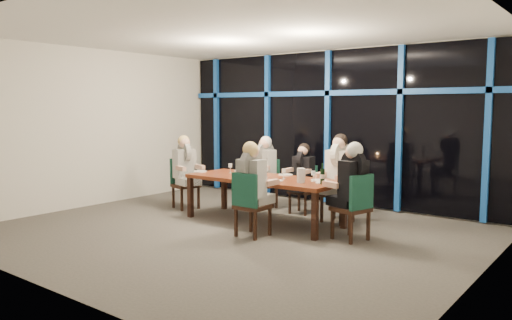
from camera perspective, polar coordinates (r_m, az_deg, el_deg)
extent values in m
plane|color=#56524C|center=(7.66, -2.76, -8.21)|extent=(7.00, 7.00, 0.00)
cube|color=silver|center=(9.91, 8.51, 3.74)|extent=(7.00, 0.04, 3.00)
cube|color=silver|center=(5.51, -23.48, 1.55)|extent=(7.00, 0.04, 3.00)
cube|color=silver|center=(10.06, -18.22, 3.54)|extent=(0.04, 6.00, 3.00)
cube|color=silver|center=(5.82, 24.46, 1.72)|extent=(0.04, 6.00, 3.00)
cube|color=white|center=(7.51, -2.88, 14.57)|extent=(7.00, 6.00, 0.04)
cube|color=black|center=(9.86, 8.34, 3.73)|extent=(6.86, 0.04, 2.94)
cube|color=#154BA2|center=(11.52, -4.50, 4.09)|extent=(0.10, 0.10, 2.94)
cube|color=#154BA2|center=(10.60, 1.34, 3.95)|extent=(0.10, 0.10, 2.94)
cube|color=#154BA2|center=(9.82, 8.19, 3.72)|extent=(0.10, 0.10, 2.94)
cube|color=#154BA2|center=(9.19, 16.10, 3.40)|extent=(0.10, 0.10, 2.94)
cube|color=#154BA2|center=(8.77, 24.96, 2.96)|extent=(0.10, 0.10, 2.94)
cube|color=#154BA2|center=(9.81, 8.25, 7.57)|extent=(6.86, 0.10, 0.10)
cube|color=#FF2D14|center=(9.65, 15.06, 7.40)|extent=(0.60, 0.05, 0.35)
cube|color=brown|center=(8.14, 0.86, -2.19)|extent=(2.60, 1.00, 0.06)
cube|color=black|center=(8.67, -7.50, -4.25)|extent=(0.08, 0.08, 0.69)
cube|color=black|center=(7.16, 6.75, -6.41)|extent=(0.08, 0.08, 0.69)
cube|color=black|center=(9.30, -3.66, -3.51)|extent=(0.08, 0.08, 0.69)
cube|color=black|center=(7.92, 10.03, -5.27)|extent=(0.08, 0.08, 0.69)
cube|color=black|center=(9.36, 0.87, -2.93)|extent=(0.50, 0.50, 0.06)
cube|color=#19503E|center=(9.45, 1.71, -1.27)|extent=(0.43, 0.12, 0.47)
cube|color=black|center=(9.41, -0.61, -4.29)|extent=(0.04, 0.04, 0.40)
cube|color=black|center=(9.16, 0.82, -4.57)|extent=(0.04, 0.04, 0.40)
cube|color=black|center=(9.64, 0.92, -4.04)|extent=(0.04, 0.04, 0.40)
cube|color=black|center=(9.39, 2.35, -4.31)|extent=(0.04, 0.04, 0.40)
cube|color=black|center=(8.92, 5.30, -3.60)|extent=(0.41, 0.41, 0.05)
cube|color=#19503E|center=(9.03, 5.88, -1.96)|extent=(0.40, 0.06, 0.44)
cube|color=black|center=(8.90, 3.89, -4.99)|extent=(0.04, 0.04, 0.37)
cube|color=black|center=(8.75, 5.66, -5.20)|extent=(0.04, 0.04, 0.37)
cube|color=black|center=(9.17, 4.94, -4.67)|extent=(0.04, 0.04, 0.37)
cube|color=black|center=(9.02, 6.67, -4.88)|extent=(0.04, 0.04, 0.37)
cube|color=black|center=(8.31, 9.31, -3.91)|extent=(0.49, 0.49, 0.06)
cube|color=#19503E|center=(8.44, 10.09, -1.88)|extent=(0.46, 0.08, 0.51)
cube|color=black|center=(8.30, 7.52, -5.62)|extent=(0.04, 0.04, 0.43)
cube|color=black|center=(8.10, 9.69, -5.94)|extent=(0.04, 0.04, 0.43)
cube|color=black|center=(8.60, 8.91, -5.23)|extent=(0.04, 0.04, 0.43)
cube|color=black|center=(8.41, 11.03, -5.52)|extent=(0.04, 0.04, 0.43)
cube|color=black|center=(9.41, -8.04, -2.91)|extent=(0.54, 0.54, 0.06)
cube|color=#19503E|center=(9.54, -8.59, -1.22)|extent=(0.17, 0.43, 0.48)
cube|color=black|center=(9.22, -8.48, -4.55)|extent=(0.05, 0.05, 0.40)
cube|color=black|center=(9.38, -6.59, -4.35)|extent=(0.05, 0.05, 0.40)
cube|color=black|center=(9.52, -9.42, -4.23)|extent=(0.05, 0.05, 0.40)
cube|color=black|center=(9.68, -7.58, -4.04)|extent=(0.05, 0.05, 0.40)
cube|color=black|center=(7.25, 10.76, -5.53)|extent=(0.55, 0.55, 0.06)
cube|color=#19503E|center=(7.07, 11.98, -3.65)|extent=(0.17, 0.44, 0.49)
cube|color=black|center=(7.54, 10.66, -6.92)|extent=(0.05, 0.05, 0.41)
cube|color=black|center=(7.29, 8.74, -7.33)|extent=(0.05, 0.05, 0.41)
cube|color=black|center=(7.31, 12.71, -7.37)|extent=(0.05, 0.05, 0.41)
cube|color=black|center=(7.05, 10.80, -7.82)|extent=(0.05, 0.05, 0.41)
cube|color=black|center=(7.32, -0.35, -5.33)|extent=(0.44, 0.44, 0.06)
cube|color=#19503E|center=(7.12, -1.33, -3.49)|extent=(0.44, 0.05, 0.49)
cube|color=black|center=(7.40, 1.58, -7.07)|extent=(0.04, 0.04, 0.41)
cube|color=black|center=(7.61, -0.58, -6.70)|extent=(0.04, 0.04, 0.41)
cube|color=black|center=(7.13, -0.11, -7.58)|extent=(0.04, 0.04, 0.41)
cube|color=black|center=(7.35, -2.30, -7.18)|extent=(0.04, 0.04, 0.41)
cube|color=black|center=(9.27, 0.36, -2.42)|extent=(0.41, 0.45, 0.13)
cube|color=black|center=(9.33, 1.05, -0.42)|extent=(0.41, 0.29, 0.53)
cylinder|color=black|center=(9.31, 1.05, 0.85)|extent=(0.16, 0.41, 0.40)
sphere|color=tan|center=(9.28, 0.96, 1.90)|extent=(0.20, 0.20, 0.20)
sphere|color=silver|center=(9.31, 1.14, 2.08)|extent=(0.22, 0.22, 0.22)
cube|color=tan|center=(9.32, -0.78, -0.72)|extent=(0.12, 0.29, 0.08)
cube|color=tan|center=(9.05, 0.82, -0.93)|extent=(0.12, 0.29, 0.08)
cube|color=black|center=(8.82, 4.96, -3.13)|extent=(0.33, 0.38, 0.12)
cube|color=black|center=(8.90, 5.44, -1.16)|extent=(0.36, 0.22, 0.49)
cylinder|color=black|center=(8.87, 5.45, 0.08)|extent=(0.10, 0.37, 0.37)
sphere|color=tan|center=(8.84, 5.41, 1.09)|extent=(0.18, 0.18, 0.18)
sphere|color=black|center=(8.87, 5.52, 1.28)|extent=(0.20, 0.20, 0.20)
cube|color=tan|center=(8.80, 3.76, -1.15)|extent=(0.08, 0.27, 0.07)
cube|color=tan|center=(8.62, 5.74, -1.32)|extent=(0.08, 0.27, 0.07)
cube|color=silver|center=(8.19, 8.86, -3.32)|extent=(0.40, 0.46, 0.14)
cube|color=silver|center=(8.28, 9.52, -0.87)|extent=(0.43, 0.27, 0.57)
cylinder|color=silver|center=(8.25, 9.54, 0.68)|extent=(0.13, 0.44, 0.43)
sphere|color=tan|center=(8.22, 9.49, 1.95)|extent=(0.22, 0.22, 0.22)
sphere|color=black|center=(8.26, 9.65, 2.18)|extent=(0.24, 0.24, 0.24)
cube|color=tan|center=(8.20, 7.38, -1.68)|extent=(0.10, 0.31, 0.08)
cube|color=tan|center=(7.98, 9.81, -1.93)|extent=(0.10, 0.31, 0.08)
cube|color=black|center=(9.29, -7.72, -2.41)|extent=(0.49, 0.45, 0.13)
cube|color=black|center=(9.39, -8.18, -0.38)|extent=(0.33, 0.44, 0.54)
cylinder|color=black|center=(9.37, -8.20, 0.90)|extent=(0.41, 0.21, 0.40)
sphere|color=tan|center=(9.34, -8.16, 1.95)|extent=(0.20, 0.20, 0.20)
sphere|color=tan|center=(9.37, -8.27, 2.14)|extent=(0.22, 0.22, 0.22)
cube|color=tan|center=(9.11, -8.59, -0.95)|extent=(0.30, 0.16, 0.08)
cube|color=tan|center=(9.28, -6.47, -0.79)|extent=(0.30, 0.16, 0.08)
cube|color=black|center=(7.31, 10.10, -4.64)|extent=(0.50, 0.46, 0.14)
cube|color=black|center=(7.15, 11.06, -2.25)|extent=(0.34, 0.44, 0.55)
cylinder|color=black|center=(7.12, 11.10, -0.52)|extent=(0.43, 0.21, 0.41)
sphere|color=tan|center=(7.12, 11.01, 0.92)|extent=(0.21, 0.21, 0.21)
sphere|color=silver|center=(7.09, 11.25, 1.13)|extent=(0.23, 0.23, 0.23)
cube|color=tan|center=(7.46, 10.74, -2.51)|extent=(0.31, 0.16, 0.08)
cube|color=tan|center=(7.18, 8.59, -2.80)|extent=(0.31, 0.16, 0.08)
cube|color=black|center=(7.39, 0.21, -4.44)|extent=(0.35, 0.41, 0.14)
cube|color=black|center=(7.22, -0.55, -2.10)|extent=(0.39, 0.24, 0.55)
cylinder|color=black|center=(7.19, -0.55, -0.39)|extent=(0.10, 0.41, 0.41)
sphere|color=tan|center=(7.19, -0.45, 1.02)|extent=(0.21, 0.21, 0.21)
sphere|color=tan|center=(7.16, -0.65, 1.23)|extent=(0.23, 0.23, 0.23)
cube|color=tan|center=(7.30, 1.81, -2.60)|extent=(0.08, 0.29, 0.08)
cube|color=tan|center=(7.53, -0.61, -2.32)|extent=(0.08, 0.29, 0.08)
cylinder|color=white|center=(8.94, -1.74, -1.21)|extent=(0.24, 0.24, 0.01)
cylinder|color=white|center=(8.39, 3.39, -1.69)|extent=(0.24, 0.24, 0.01)
cylinder|color=white|center=(7.80, 7.14, -2.32)|extent=(0.24, 0.24, 0.01)
cylinder|color=white|center=(8.86, -6.29, -1.32)|extent=(0.24, 0.24, 0.01)
cylinder|color=white|center=(7.58, 7.70, -2.57)|extent=(0.24, 0.24, 0.01)
cylinder|color=white|center=(7.71, 2.21, -2.37)|extent=(0.24, 0.24, 0.01)
cylinder|color=black|center=(7.46, 7.60, -1.88)|extent=(0.07, 0.07, 0.23)
cylinder|color=black|center=(7.44, 7.62, -0.68)|extent=(0.03, 0.03, 0.09)
cylinder|color=silver|center=(7.46, 7.60, -1.88)|extent=(0.07, 0.07, 0.06)
cylinder|color=silver|center=(7.56, 5.16, -1.77)|extent=(0.12, 0.12, 0.22)
cylinder|color=silver|center=(7.52, 5.60, -1.65)|extent=(0.02, 0.02, 0.16)
cylinder|color=#F79D4A|center=(7.94, -0.38, -2.07)|extent=(0.05, 0.05, 0.03)
cylinder|color=white|center=(8.35, -1.24, -1.75)|extent=(0.07, 0.07, 0.01)
cylinder|color=white|center=(8.35, -1.24, -1.39)|extent=(0.01, 0.01, 0.10)
cylinder|color=white|center=(8.34, -1.24, -0.80)|extent=(0.07, 0.07, 0.07)
cylinder|color=silver|center=(8.13, 1.19, -1.97)|extent=(0.06, 0.06, 0.01)
cylinder|color=silver|center=(8.12, 1.19, -1.63)|extent=(0.01, 0.01, 0.09)
cylinder|color=silver|center=(8.11, 1.19, -1.08)|extent=(0.06, 0.06, 0.06)
cylinder|color=silver|center=(7.96, 3.19, -2.15)|extent=(0.06, 0.06, 0.01)
cylinder|color=silver|center=(7.95, 3.19, -1.79)|extent=(0.01, 0.01, 0.09)
cylinder|color=silver|center=(7.94, 3.19, -1.23)|extent=(0.06, 0.06, 0.07)
cylinder|color=silver|center=(8.67, -2.96, -1.48)|extent=(0.06, 0.06, 0.01)
cylinder|color=silver|center=(8.66, -2.96, -1.15)|extent=(0.01, 0.01, 0.09)
cylinder|color=silver|center=(8.65, -2.96, -0.62)|extent=(0.06, 0.06, 0.07)
cylinder|color=silver|center=(7.73, 6.55, -2.42)|extent=(0.06, 0.06, 0.01)
cylinder|color=silver|center=(7.72, 6.55, -2.06)|extent=(0.01, 0.01, 0.09)
cylinder|color=silver|center=(7.71, 6.56, -1.48)|extent=(0.06, 0.06, 0.06)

